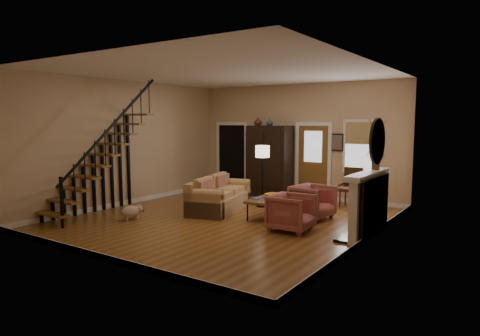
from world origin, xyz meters
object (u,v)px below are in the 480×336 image
Objects in this scene: armchair_right at (313,202)px; armoire at (270,161)px; armchair_left at (291,213)px; side_chair at (350,188)px; sofa at (220,195)px; coffee_table at (269,208)px; floor_lamp at (262,176)px.

armoire is at bearing 57.55° from armchair_right.
side_chair is at bearing -6.46° from armchair_left.
armchair_left is at bearing -31.64° from sofa.
armchair_left is (0.97, -0.75, 0.15)m from coffee_table.
armoire is at bearing 113.41° from floor_lamp.
sofa reaches higher than coffee_table.
armchair_left is (2.37, -0.72, -0.02)m from sofa.
floor_lamp is (-1.77, 1.78, 0.43)m from armchair_left.
armchair_left is 0.82× the size of side_chair.
armchair_left is 0.98× the size of armchair_right.
armchair_left is at bearing -166.77° from armchair_right.
armchair_right is 0.83× the size of side_chair.
sofa is 2.09× the size of side_chair.
floor_lamp reaches higher than armchair_left.
side_chair is at bearing 64.06° from coffee_table.
coffee_table is 1.40× the size of armchair_right.
side_chair is (1.12, 2.30, 0.28)m from coffee_table.
floor_lamp reaches higher than coffee_table.
side_chair is (2.52, 2.32, 0.11)m from sofa.
side_chair reaches higher than coffee_table.
armoire is 1.62m from floor_lamp.
side_chair reaches higher than armchair_right.
sofa is 1.80× the size of coffee_table.
sofa is at bearing 69.34° from armchair_left.
floor_lamp is 2.32m from side_chair.
coffee_table is 1.43× the size of armchair_left.
armchair_right is at bearing -0.68° from sofa.
armchair_left is (2.40, -3.24, -0.67)m from armoire.
armchair_left is 2.54m from floor_lamp.
coffee_table is at bearing -52.25° from floor_lamp.
armoire is 1.31× the size of floor_lamp.
coffee_table is at bearing -60.16° from armoire.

